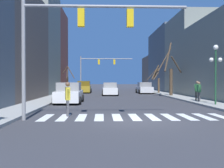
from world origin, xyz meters
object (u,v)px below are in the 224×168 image
Objects in this scene: pedestrian_near_right_corner at (68,96)px; pedestrian_on_right_sidewalk at (199,90)px; car_parked_left_far at (69,93)px; street_tree_right_mid at (171,74)px; traffic_signal_near at (74,30)px; street_tree_right_far at (157,79)px; traffic_signal_far at (97,65)px; street_lamp_right_corner at (216,62)px; car_parked_left_near at (144,88)px; street_tree_left_mid at (67,80)px; pedestrian_crossing_street at (197,89)px; car_parked_left_mid at (84,87)px; car_at_intersection at (110,89)px.

pedestrian_near_right_corner is 12.29m from pedestrian_on_right_sidewalk.
street_tree_right_mid is at bearing -52.18° from car_parked_left_far.
car_parked_left_far is at bearing -5.97° from pedestrian_near_right_corner.
pedestrian_near_right_corner is 18.85m from street_tree_right_mid.
traffic_signal_near is at bearing -49.43° from pedestrian_on_right_sidewalk.
street_tree_right_far is (9.52, 22.92, 0.98)m from pedestrian_near_right_corner.
pedestrian_on_right_sidewalk is (8.86, -23.92, -3.37)m from traffic_signal_far.
street_lamp_right_corner reaches higher than street_tree_right_far.
car_parked_left_far is 2.79× the size of pedestrian_on_right_sidewalk.
street_tree_right_mid reaches higher than street_lamp_right_corner.
car_parked_left_near is 11.88m from street_tree_left_mid.
street_tree_right_mid is (-0.09, 8.63, 1.52)m from pedestrian_on_right_sidewalk.
street_tree_left_mid reaches higher than car_parked_left_near.
pedestrian_crossing_street is at bearing -53.71° from street_tree_left_mid.
street_tree_left_mid is at bearing -133.71° from traffic_signal_far.
car_parked_left_mid is 20.32m from pedestrian_crossing_street.
car_parked_left_near is at bearing -14.14° from street_tree_left_mid.
traffic_signal_far is 10.95m from car_parked_left_near.
car_parked_left_far is at bearing -81.93° from street_tree_left_mid.
traffic_signal_near reaches higher than street_lamp_right_corner.
street_tree_right_far is (1.65, -0.91, 1.28)m from car_parked_left_near.
traffic_signal_near reaches higher than car_parked_left_near.
street_lamp_right_corner is 1.01× the size of car_parked_left_mid.
street_tree_right_mid reaches higher than street_tree_left_mid.
street_tree_right_mid reaches higher than pedestrian_near_right_corner.
car_parked_left_far is 1.13× the size of street_tree_left_mid.
pedestrian_on_right_sidewalk reaches higher than car_parked_left_near.
car_parked_left_far is 2.68× the size of pedestrian_crossing_street.
traffic_signal_near is 19.75m from street_tree_right_mid.
car_parked_left_near is at bearing 103.04° from street_tree_right_mid.
pedestrian_crossing_street is 7.94m from street_tree_right_mid.
car_parked_left_far reaches higher than car_parked_left_near.
street_tree_right_far reaches higher than pedestrian_on_right_sidewalk.
car_parked_left_far is 10.86m from pedestrian_crossing_street.
pedestrian_near_right_corner is 0.45× the size of street_tree_left_mid.
car_at_intersection is at bearing -17.80° from car_parked_left_far.
car_parked_left_mid is 0.94× the size of car_parked_left_far.
traffic_signal_far reaches higher than pedestrian_crossing_street.
pedestrian_on_right_sidewalk is 8.76m from street_tree_right_mid.
pedestrian_on_right_sidewalk is 0.26× the size of street_tree_right_mid.
pedestrian_on_right_sidewalk is (9.75, 7.48, 0.04)m from pedestrian_near_right_corner.
pedestrian_crossing_street is 0.42× the size of street_tree_left_mid.
car_parked_left_mid reaches higher than car_at_intersection.
pedestrian_near_right_corner is at bearing -112.56° from street_tree_right_far.
car_parked_left_far is at bearing -142.18° from street_tree_right_mid.
street_tree_right_far is at bearing -112.09° from pedestrian_crossing_street.
car_at_intersection is at bearing 83.73° from traffic_signal_near.
car_parked_left_mid reaches higher than pedestrian_on_right_sidewalk.
street_tree_left_mid reaches higher than pedestrian_crossing_street.
car_parked_left_near is at bearing 73.63° from traffic_signal_near.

